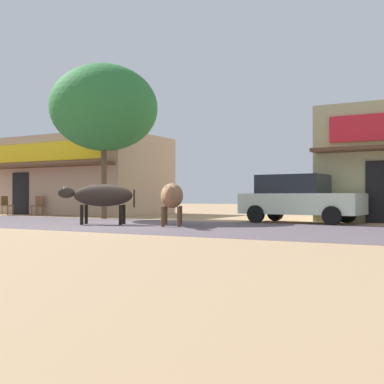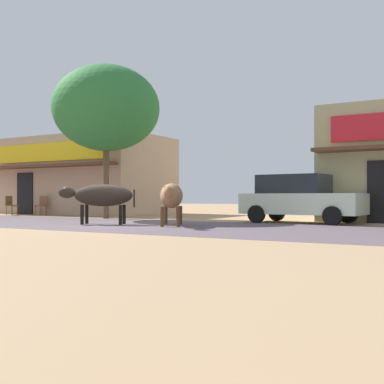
{
  "view_description": "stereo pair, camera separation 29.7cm",
  "coord_description": "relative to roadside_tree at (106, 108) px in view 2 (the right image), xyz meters",
  "views": [
    {
      "loc": [
        9.44,
        -12.44,
        0.9
      ],
      "look_at": [
        1.98,
        1.22,
        1.04
      ],
      "focal_mm": 45.18,
      "sensor_mm": 36.0,
      "label": 1
    },
    {
      "loc": [
        9.7,
        -12.29,
        0.9
      ],
      "look_at": [
        1.98,
        1.22,
        1.04
      ],
      "focal_mm": 45.18,
      "sensor_mm": 36.0,
      "label": 2
    }
  ],
  "objects": [
    {
      "name": "storefront_left_cafe",
      "position": [
        -4.95,
        4.15,
        -2.53
      ],
      "size": [
        8.78,
        5.9,
        3.94
      ],
      "color": "tan",
      "rests_on": "ground"
    },
    {
      "name": "cow_near_brown",
      "position": [
        2.59,
        -3.34,
        -3.59
      ],
      "size": [
        2.44,
        1.43,
        1.29
      ],
      "color": "#2B231C",
      "rests_on": "ground"
    },
    {
      "name": "cafe_chair_near_tree",
      "position": [
        -6.31,
        0.49,
        -3.99
      ],
      "size": [
        0.49,
        0.49,
        0.92
      ],
      "color": "brown",
      "rests_on": "ground"
    },
    {
      "name": "ground",
      "position": [
        3.14,
        -3.08,
        -4.51
      ],
      "size": [
        80.0,
        80.0,
        0.0
      ],
      "primitive_type": "plane",
      "color": "tan"
    },
    {
      "name": "asphalt_road",
      "position": [
        3.14,
        -3.08,
        -4.51
      ],
      "size": [
        72.0,
        6.11,
        0.0
      ],
      "primitive_type": "cube",
      "color": "#5A4D55",
      "rests_on": "ground"
    },
    {
      "name": "cafe_chair_by_doorway",
      "position": [
        -5.03,
        1.26,
        -3.99
      ],
      "size": [
        0.52,
        0.52,
        0.92
      ],
      "color": "brown",
      "rests_on": "ground"
    },
    {
      "name": "parked_hatchback_car",
      "position": [
        7.88,
        0.67,
        -3.67
      ],
      "size": [
        4.16,
        2.08,
        1.64
      ],
      "color": "silver",
      "rests_on": "ground"
    },
    {
      "name": "cow_far_dark",
      "position": [
        4.92,
        -2.8,
        -3.6
      ],
      "size": [
        1.61,
        2.46,
        1.3
      ],
      "color": "#92633F",
      "rests_on": "ground"
    },
    {
      "name": "roadside_tree",
      "position": [
        0.0,
        0.0,
        0.0
      ],
      "size": [
        4.38,
        4.38,
        6.27
      ],
      "color": "brown",
      "rests_on": "ground"
    }
  ]
}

